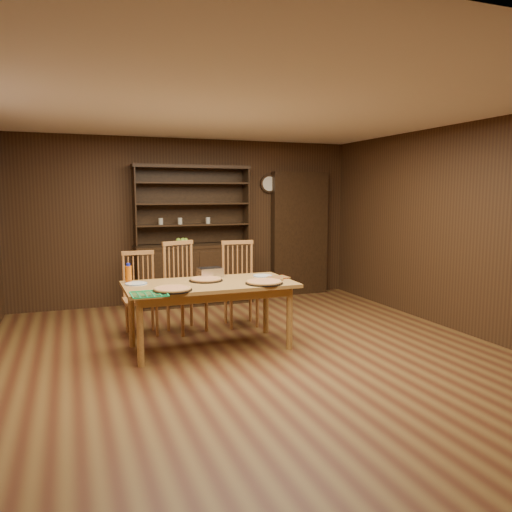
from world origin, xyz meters
name	(u,v)px	position (x,y,z in m)	size (l,w,h in m)	color
floor	(256,355)	(0.00, 0.00, 0.00)	(6.00, 6.00, 0.00)	brown
room_shell	(256,209)	(0.00, 0.00, 1.58)	(6.00, 6.00, 6.00)	white
china_hutch	(194,266)	(0.00, 2.75, 0.60)	(1.84, 0.52, 2.17)	black
doorway	(299,234)	(1.90, 2.90, 1.05)	(1.00, 0.18, 2.10)	black
wall_clock	(269,184)	(1.35, 2.96, 1.90)	(0.30, 0.05, 0.30)	black
dining_table	(210,290)	(-0.39, 0.44, 0.67)	(1.87, 0.93, 0.75)	#AF7B3C
chair_left	(140,290)	(-1.04, 1.33, 0.54)	(0.43, 0.41, 1.03)	#C38243
chair_center	(183,283)	(-0.50, 1.29, 0.61)	(0.59, 0.58, 1.14)	#C38243
chair_right	(239,280)	(0.27, 1.33, 0.59)	(0.49, 0.47, 1.11)	#C38243
pizza_left	(172,289)	(-0.87, 0.12, 0.77)	(0.41, 0.41, 0.04)	black
pizza_right	(264,282)	(0.16, 0.16, 0.77)	(0.42, 0.42, 0.04)	black
pizza_center	(206,279)	(-0.40, 0.56, 0.77)	(0.39, 0.39, 0.04)	black
cooling_rack	(149,294)	(-1.12, 0.01, 0.76)	(0.34, 0.34, 0.02)	#0DB05B
plate_left	(136,284)	(-1.17, 0.62, 0.76)	(0.24, 0.24, 0.02)	white
plate_right	(263,276)	(0.32, 0.62, 0.76)	(0.23, 0.23, 0.02)	white
foil_dish	(210,272)	(-0.28, 0.80, 0.81)	(0.28, 0.20, 0.11)	silver
juice_bottle	(128,274)	(-1.23, 0.78, 0.85)	(0.07, 0.07, 0.21)	#DC600B
pot_holder_a	(279,277)	(0.46, 0.45, 0.76)	(0.20, 0.20, 0.02)	red
pot_holder_b	(275,279)	(0.38, 0.39, 0.76)	(0.20, 0.20, 0.02)	red
fruit_bowl	(182,243)	(-0.21, 2.69, 0.98)	(0.28, 0.28, 0.12)	black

